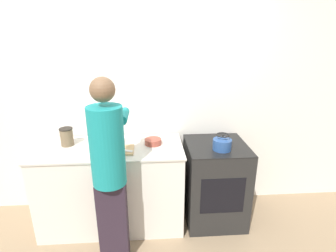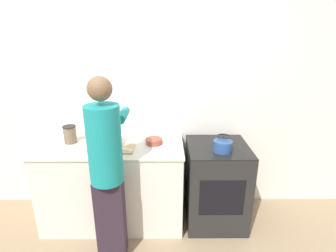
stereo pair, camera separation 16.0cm
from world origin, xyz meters
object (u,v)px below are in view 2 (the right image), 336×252
kettle (223,145)px  bowl_prep (154,141)px  person (107,166)px  canister_jar (70,134)px  oven (216,184)px  cutting_board (117,149)px  knife (121,149)px

kettle → bowl_prep: 0.72m
person → canister_jar: (-0.51, 0.59, 0.06)m
oven → cutting_board: bearing=-174.5°
cutting_board → kettle: 1.06m
kettle → canister_jar: (-1.59, 0.21, 0.03)m
bowl_prep → oven: bearing=-4.0°
person → kettle: bearing=19.5°
kettle → person: bearing=-160.5°
person → canister_jar: 0.79m
cutting_board → bowl_prep: bowl_prep is taller
oven → canister_jar: bearing=176.9°
oven → kettle: bearing=-82.6°
person → cutting_board: bearing=87.8°
cutting_board → bowl_prep: size_ratio=1.92×
cutting_board → kettle: bearing=-1.5°
person → bowl_prep: (0.38, 0.55, -0.00)m
person → bowl_prep: 0.67m
cutting_board → canister_jar: size_ratio=1.80×
oven → kettle: (0.02, -0.13, 0.52)m
oven → cutting_board: (-1.04, -0.10, 0.47)m
knife → bowl_prep: 0.37m
person → kettle: person is taller
person → knife: 0.39m
knife → bowl_prep: bowl_prep is taller
knife → bowl_prep: (0.32, 0.17, 0.01)m
cutting_board → knife: knife is taller
kettle → bowl_prep: kettle is taller
bowl_prep → canister_jar: 0.90m
knife → canister_jar: bearing=-177.9°
bowl_prep → canister_jar: (-0.89, 0.04, 0.07)m
knife → canister_jar: 0.61m
oven → bowl_prep: size_ratio=5.14×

